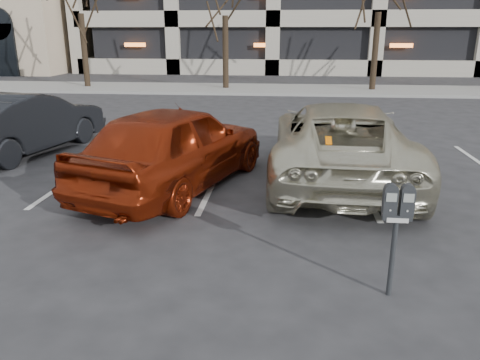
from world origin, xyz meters
TOP-DOWN VIEW (x-y plane):
  - ground at (0.00, 0.00)m, footprint 140.00×140.00m
  - sidewalk at (0.00, 16.00)m, footprint 80.00×4.00m
  - stall_lines at (-1.40, 2.30)m, footprint 16.90×5.20m
  - parking_meter at (1.10, -2.33)m, footprint 0.32×0.13m
  - suv_silver at (0.98, 1.89)m, footprint 2.66×5.47m
  - car_red at (-2.04, 1.11)m, footprint 3.20×4.90m
  - car_dark at (-6.15, 3.33)m, footprint 2.39×4.54m

SIDE VIEW (x-z plane):
  - ground at x=0.00m, z-range 0.00..0.00m
  - stall_lines at x=-1.40m, z-range 0.00..0.01m
  - sidewalk at x=0.00m, z-range 0.00..0.12m
  - car_dark at x=-6.15m, z-range 0.00..1.42m
  - suv_silver at x=0.98m, z-range 0.00..1.50m
  - car_red at x=-2.04m, z-range 0.00..1.55m
  - parking_meter at x=1.10m, z-range 0.33..1.58m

